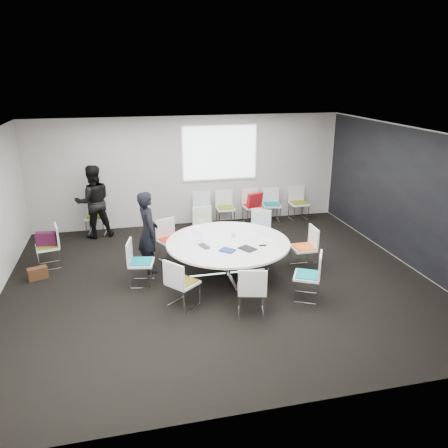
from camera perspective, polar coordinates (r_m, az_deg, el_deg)
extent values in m
cube|color=black|center=(8.56, -0.71, -7.43)|extent=(8.00, 7.00, 0.04)
cube|color=white|center=(7.71, -0.79, 11.78)|extent=(8.00, 7.00, 0.04)
cube|color=#B9B4AE|center=(11.37, -4.57, 6.90)|extent=(8.00, 0.04, 2.80)
cube|color=#B9B4AE|center=(4.91, 8.22, -10.53)|extent=(8.00, 0.04, 2.80)
cube|color=#B9B4AE|center=(9.67, 23.25, 3.16)|extent=(0.04, 7.00, 2.80)
cube|color=black|center=(9.65, 23.11, 3.16)|extent=(0.01, 6.94, 2.74)
cube|color=silver|center=(8.69, 0.51, -6.55)|extent=(0.90, 0.90, 0.08)
cylinder|color=silver|center=(8.55, 0.52, -4.59)|extent=(0.10, 0.10, 0.65)
cylinder|color=white|center=(8.42, 0.52, -2.45)|extent=(2.38, 2.38, 0.04)
cube|color=white|center=(11.37, -0.54, 9.27)|extent=(1.90, 0.03, 1.35)
cube|color=silver|center=(9.09, 10.22, -4.48)|extent=(0.43, 0.43, 0.42)
cube|color=white|center=(9.00, 10.31, -3.14)|extent=(0.45, 0.47, 0.04)
cube|color=#D65416|center=(8.99, 10.32, -2.96)|extent=(0.39, 0.40, 0.03)
cube|color=white|center=(9.00, 11.63, -1.66)|extent=(0.04, 0.46, 0.42)
cube|color=silver|center=(9.94, 4.53, -2.12)|extent=(0.58, 0.58, 0.42)
cube|color=white|center=(9.86, 4.57, -0.87)|extent=(0.62, 0.61, 0.04)
cube|color=#08547D|center=(9.85, 4.57, -0.71)|extent=(0.54, 0.53, 0.03)
cube|color=white|center=(9.98, 4.88, 0.77)|extent=(0.41, 0.27, 0.42)
cube|color=silver|center=(10.11, -2.45, -1.70)|extent=(0.48, 0.48, 0.42)
cube|color=white|center=(10.03, -2.46, -0.47)|extent=(0.53, 0.51, 0.04)
cube|color=#617618|center=(10.02, -2.47, -0.31)|extent=(0.46, 0.44, 0.03)
cube|color=white|center=(10.14, -2.89, 1.12)|extent=(0.46, 0.11, 0.42)
cube|color=silver|center=(9.39, -6.93, -3.52)|extent=(0.56, 0.56, 0.42)
cube|color=white|center=(9.30, -6.99, -2.22)|extent=(0.60, 0.59, 0.04)
cube|color=red|center=(9.29, -6.99, -2.05)|extent=(0.52, 0.51, 0.03)
cube|color=white|center=(9.39, -7.71, -0.54)|extent=(0.43, 0.23, 0.42)
cube|color=silver|center=(8.44, -10.63, -6.44)|extent=(0.49, 0.49, 0.42)
cube|color=white|center=(8.34, -10.73, -5.02)|extent=(0.52, 0.54, 0.04)
cube|color=#09717B|center=(8.33, -10.74, -4.83)|extent=(0.45, 0.47, 0.03)
cube|color=white|center=(8.29, -12.26, -3.56)|extent=(0.12, 0.46, 0.42)
cube|color=silver|center=(7.60, -5.36, -9.21)|extent=(0.59, 0.59, 0.42)
cube|color=white|center=(7.50, -5.41, -7.66)|extent=(0.63, 0.63, 0.04)
cube|color=brown|center=(7.48, -5.42, -7.46)|extent=(0.55, 0.55, 0.03)
cube|color=white|center=(7.26, -6.60, -6.62)|extent=(0.32, 0.38, 0.42)
cube|color=silver|center=(7.38, 3.61, -10.11)|extent=(0.51, 0.51, 0.42)
cube|color=white|center=(7.27, 3.65, -8.53)|extent=(0.55, 0.54, 0.04)
cube|color=red|center=(7.25, 3.65, -8.32)|extent=(0.48, 0.47, 0.03)
cube|color=white|center=(6.98, 3.76, -7.66)|extent=(0.45, 0.15, 0.42)
cube|color=silver|center=(7.94, 10.67, -8.19)|extent=(0.57, 0.57, 0.42)
cube|color=white|center=(7.83, 10.78, -6.69)|extent=(0.60, 0.61, 0.04)
cube|color=#097F7E|center=(7.82, 10.79, -6.49)|extent=(0.52, 0.53, 0.03)
cube|color=white|center=(7.73, 12.44, -5.29)|extent=(0.25, 0.42, 0.42)
cube|color=silver|center=(11.37, -2.88, 0.72)|extent=(0.48, 0.48, 0.42)
cube|color=white|center=(11.30, -2.89, 1.82)|extent=(0.52, 0.50, 0.04)
cube|color=#0C7281|center=(11.29, -2.90, 1.97)|extent=(0.45, 0.43, 0.03)
cube|color=white|center=(11.44, -2.95, 3.24)|extent=(0.46, 0.10, 0.42)
cube|color=silver|center=(11.48, 0.20, 0.92)|extent=(0.43, 0.43, 0.42)
cube|color=white|center=(11.41, 0.20, 2.02)|extent=(0.47, 0.45, 0.04)
cube|color=#657118|center=(11.40, 0.20, 2.16)|extent=(0.41, 0.39, 0.03)
cube|color=white|center=(11.54, -0.02, 3.41)|extent=(0.46, 0.05, 0.42)
cube|color=silver|center=(11.67, 3.70, 1.20)|extent=(0.43, 0.43, 0.42)
cube|color=white|center=(11.61, 3.72, 2.28)|extent=(0.48, 0.46, 0.04)
cube|color=red|center=(11.60, 3.72, 2.42)|extent=(0.41, 0.39, 0.03)
cube|color=white|center=(11.73, 3.42, 3.64)|extent=(0.46, 0.05, 0.42)
cube|color=silver|center=(11.83, 6.19, 1.37)|extent=(0.48, 0.48, 0.42)
cube|color=white|center=(11.77, 6.23, 2.44)|extent=(0.52, 0.51, 0.04)
cube|color=#097688|center=(11.76, 6.24, 2.58)|extent=(0.45, 0.44, 0.03)
cube|color=white|center=(11.90, 6.10, 3.79)|extent=(0.46, 0.11, 0.42)
cube|color=silver|center=(12.08, 9.69, 1.58)|extent=(0.43, 0.43, 0.42)
cube|color=white|center=(12.01, 9.75, 2.63)|extent=(0.47, 0.45, 0.04)
cube|color=olive|center=(12.01, 9.76, 2.76)|extent=(0.41, 0.39, 0.03)
cube|color=white|center=(12.14, 9.42, 3.94)|extent=(0.46, 0.05, 0.42)
cube|color=silver|center=(9.71, -21.89, -4.06)|extent=(0.50, 0.50, 0.42)
cube|color=white|center=(9.63, -22.06, -2.80)|extent=(0.53, 0.55, 0.04)
cube|color=olive|center=(9.62, -22.09, -2.63)|extent=(0.46, 0.47, 0.03)
cube|color=white|center=(9.56, -20.99, -1.33)|extent=(0.14, 0.46, 0.42)
cube|color=silver|center=(11.24, -16.32, -0.28)|extent=(0.48, 0.48, 0.42)
cube|color=white|center=(11.17, -16.43, 0.83)|extent=(0.52, 0.50, 0.04)
cube|color=olive|center=(11.16, -16.45, 0.97)|extent=(0.45, 0.43, 0.03)
cube|color=white|center=(11.30, -16.34, 2.27)|extent=(0.46, 0.10, 0.42)
imported|color=black|center=(8.75, -9.88, -1.06)|extent=(0.49, 0.66, 1.66)
imported|color=black|center=(10.90, -16.69, 2.81)|extent=(0.97, 0.82, 1.77)
imported|color=#333338|center=(8.20, -2.33, -2.83)|extent=(0.28, 0.34, 0.02)
cube|color=silver|center=(8.36, -3.57, -1.54)|extent=(0.16, 0.27, 0.22)
cube|color=black|center=(8.07, 3.09, -3.23)|extent=(0.34, 0.37, 0.02)
cube|color=navy|center=(7.98, 0.45, -3.44)|extent=(0.33, 0.32, 0.03)
cube|color=white|center=(8.80, 3.68, -1.35)|extent=(0.35, 0.29, 0.00)
cube|color=white|center=(8.46, 5.49, -2.25)|extent=(0.35, 0.30, 0.00)
cylinder|color=white|center=(8.66, 1.21, -1.36)|extent=(0.08, 0.08, 0.09)
cube|color=black|center=(8.25, 5.09, -2.80)|extent=(0.14, 0.08, 0.01)
cube|color=#42112B|center=(9.56, -22.20, -1.80)|extent=(0.41, 0.18, 0.28)
cube|color=#472916|center=(9.27, -23.15, -5.94)|extent=(0.39, 0.28, 0.24)
cube|color=#AE151B|center=(11.34, 4.05, 3.23)|extent=(0.47, 0.31, 0.36)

